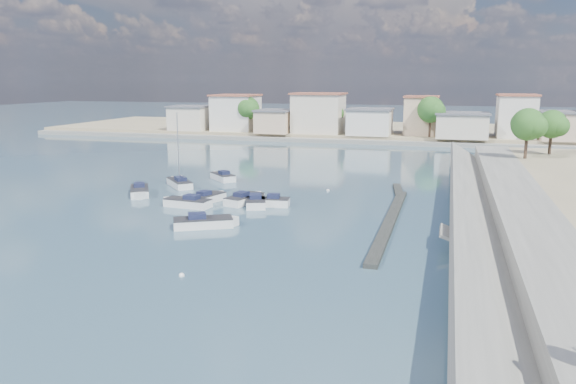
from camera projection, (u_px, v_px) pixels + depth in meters
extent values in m
plane|color=#294252|center=(362.00, 169.00, 80.34)|extent=(400.00, 400.00, 0.00)
cube|color=slate|center=(525.00, 214.00, 49.72)|extent=(5.00, 90.00, 1.80)
cube|color=slate|center=(473.00, 211.00, 50.90)|extent=(4.17, 90.00, 2.86)
cube|color=slate|center=(475.00, 243.00, 42.56)|extent=(5.31, 3.50, 1.94)
cube|color=black|center=(390.00, 221.00, 50.15)|extent=(1.00, 26.00, 0.35)
cube|color=black|center=(398.00, 191.00, 63.48)|extent=(2.00, 8.05, 0.30)
cube|color=gray|center=(396.00, 131.00, 129.19)|extent=(160.00, 40.00, 1.40)
cube|color=slate|center=(386.00, 143.00, 109.46)|extent=(160.00, 2.50, 0.80)
cube|color=beige|center=(191.00, 118.00, 125.36)|extent=(8.00, 8.00, 5.00)
cube|color=#595960|center=(191.00, 106.00, 124.83)|extent=(8.48, 8.48, 0.35)
cube|color=silver|center=(236.00, 113.00, 124.30)|extent=(9.00, 9.00, 7.50)
cube|color=#99513D|center=(236.00, 95.00, 123.52)|extent=(9.54, 9.54, 0.35)
cube|color=#D2B190|center=(275.00, 122.00, 119.07)|extent=(7.00, 8.00, 4.50)
cube|color=#595960|center=(275.00, 110.00, 118.59)|extent=(7.42, 8.48, 0.35)
cube|color=beige|center=(319.00, 114.00, 118.17)|extent=(10.00, 9.00, 8.00)
cube|color=#99513D|center=(319.00, 94.00, 117.35)|extent=(10.60, 9.54, 0.35)
cube|color=silver|center=(370.00, 122.00, 114.56)|extent=(8.50, 8.50, 5.00)
cube|color=#595960|center=(370.00, 109.00, 114.03)|extent=(9.01, 9.01, 0.35)
cube|color=#D2B190|center=(421.00, 116.00, 114.44)|extent=(6.50, 7.50, 7.50)
cube|color=#99513D|center=(422.00, 97.00, 113.66)|extent=(6.89, 7.95, 0.35)
cube|color=beige|center=(462.00, 126.00, 108.81)|extent=(9.50, 9.00, 4.50)
cube|color=#595960|center=(463.00, 113.00, 108.33)|extent=(10.07, 9.54, 0.35)
cube|color=silver|center=(516.00, 117.00, 108.59)|extent=(7.00, 8.00, 8.00)
cube|color=#99513D|center=(518.00, 95.00, 107.76)|extent=(7.42, 8.48, 0.35)
cube|color=#D2B190|center=(562.00, 126.00, 104.84)|extent=(8.00, 9.00, 5.00)
cube|color=#595960|center=(564.00, 112.00, 104.31)|extent=(8.48, 9.54, 0.35)
cylinder|color=#38281E|center=(248.00, 124.00, 120.80)|extent=(0.44, 0.44, 3.38)
sphere|color=#214F1A|center=(248.00, 108.00, 120.14)|extent=(4.80, 4.80, 4.80)
sphere|color=#214F1A|center=(251.00, 109.00, 119.37)|extent=(3.60, 3.60, 3.60)
sphere|color=#214F1A|center=(246.00, 107.00, 120.73)|extent=(3.30, 3.30, 3.30)
cylinder|color=#38281E|center=(333.00, 126.00, 118.81)|extent=(0.44, 0.44, 2.93)
sphere|color=#214F1A|center=(333.00, 112.00, 118.24)|extent=(4.16, 4.16, 4.16)
sphere|color=#214F1A|center=(337.00, 113.00, 117.57)|extent=(3.12, 3.12, 3.12)
sphere|color=#214F1A|center=(331.00, 111.00, 118.75)|extent=(2.86, 2.86, 2.86)
cylinder|color=#38281E|center=(430.00, 128.00, 109.57)|extent=(0.44, 0.44, 3.60)
sphere|color=#214F1A|center=(431.00, 110.00, 108.87)|extent=(5.12, 5.12, 5.12)
sphere|color=#214F1A|center=(436.00, 111.00, 108.05)|extent=(3.84, 3.84, 3.84)
sphere|color=#214F1A|center=(427.00, 109.00, 109.50)|extent=(3.52, 3.52, 3.52)
cylinder|color=#38281E|center=(516.00, 130.00, 108.12)|extent=(0.44, 0.44, 3.15)
sphere|color=#214F1A|center=(517.00, 113.00, 107.51)|extent=(4.48, 4.48, 4.48)
sphere|color=#214F1A|center=(522.00, 115.00, 106.79)|extent=(3.36, 3.36, 3.36)
sphere|color=#214F1A|center=(513.00, 113.00, 108.06)|extent=(3.08, 3.08, 3.08)
cylinder|color=#38281E|center=(526.00, 147.00, 77.49)|extent=(0.44, 0.44, 3.15)
sphere|color=#214F1A|center=(528.00, 124.00, 76.88)|extent=(4.48, 4.48, 4.48)
sphere|color=#214F1A|center=(535.00, 126.00, 76.16)|extent=(3.36, 3.36, 3.36)
sphere|color=#214F1A|center=(522.00, 123.00, 77.43)|extent=(3.08, 3.08, 3.08)
cylinder|color=#38281E|center=(550.00, 144.00, 82.09)|extent=(0.44, 0.44, 2.93)
sphere|color=#214F1A|center=(552.00, 124.00, 81.52)|extent=(4.16, 4.16, 4.16)
sphere|color=#214F1A|center=(558.00, 126.00, 80.85)|extent=(3.12, 3.12, 3.12)
sphere|color=#214F1A|center=(547.00, 123.00, 82.03)|extent=(2.86, 2.86, 2.86)
cube|color=white|center=(255.00, 202.00, 57.03)|extent=(3.42, 5.15, 1.00)
cube|color=white|center=(255.00, 198.00, 59.05)|extent=(1.76, 1.76, 1.00)
cube|color=#262628|center=(255.00, 198.00, 56.93)|extent=(3.45, 5.17, 0.08)
cube|color=#1B213F|center=(255.00, 196.00, 56.41)|extent=(1.59, 1.75, 0.48)
cube|color=white|center=(244.00, 200.00, 57.98)|extent=(3.15, 4.97, 1.00)
cube|color=white|center=(256.00, 197.00, 59.60)|extent=(1.79, 1.79, 1.00)
cube|color=#262628|center=(244.00, 196.00, 57.88)|extent=(3.19, 4.98, 0.08)
cube|color=#1B213F|center=(241.00, 194.00, 57.46)|extent=(1.52, 1.67, 0.48)
cube|color=white|center=(188.00, 204.00, 56.33)|extent=(4.86, 2.26, 1.00)
cube|color=white|center=(171.00, 202.00, 57.07)|extent=(1.78, 1.78, 1.00)
cube|color=#262628|center=(188.00, 199.00, 56.23)|extent=(4.86, 2.30, 0.08)
cube|color=#1B213F|center=(192.00, 197.00, 56.01)|extent=(1.52, 1.25, 0.48)
cube|color=white|center=(270.00, 203.00, 56.73)|extent=(4.09, 2.11, 1.00)
cube|color=white|center=(254.00, 203.00, 56.96)|extent=(1.59, 1.59, 1.00)
cube|color=#262628|center=(270.00, 198.00, 56.63)|extent=(4.10, 2.14, 0.08)
cube|color=#1B213F|center=(274.00, 196.00, 56.53)|extent=(1.30, 1.14, 0.48)
cube|color=white|center=(207.00, 199.00, 58.46)|extent=(2.90, 4.59, 1.00)
cube|color=white|center=(218.00, 196.00, 59.96)|extent=(1.61, 1.61, 1.00)
cube|color=#262628|center=(207.00, 195.00, 58.36)|extent=(2.93, 4.60, 0.08)
cube|color=#1B213F|center=(204.00, 193.00, 57.96)|extent=(1.39, 1.54, 0.48)
cube|color=white|center=(223.00, 178.00, 71.15)|extent=(4.28, 4.25, 1.00)
cube|color=white|center=(217.00, 176.00, 72.73)|extent=(1.23, 1.23, 1.00)
cube|color=#262628|center=(223.00, 174.00, 71.05)|extent=(4.31, 4.27, 0.08)
cube|color=#1B213F|center=(224.00, 173.00, 70.64)|extent=(1.67, 1.67, 0.48)
cube|color=white|center=(140.00, 192.00, 62.21)|extent=(4.15, 5.20, 1.00)
cube|color=white|center=(140.00, 196.00, 60.19)|extent=(1.60, 1.60, 1.00)
cube|color=#262628|center=(139.00, 188.00, 62.11)|extent=(4.18, 5.22, 0.08)
cube|color=#1B213F|center=(139.00, 185.00, 62.53)|extent=(1.76, 1.87, 0.48)
cube|color=white|center=(203.00, 224.00, 48.61)|extent=(5.37, 4.10, 1.00)
cube|color=white|center=(228.00, 223.00, 49.05)|extent=(1.74, 1.74, 1.00)
cube|color=#262628|center=(203.00, 218.00, 48.51)|extent=(5.39, 4.14, 0.08)
cube|color=#1B213F|center=(197.00, 216.00, 48.36)|extent=(1.91, 1.79, 0.48)
cube|color=white|center=(180.00, 184.00, 66.85)|extent=(4.86, 5.09, 1.00)
cube|color=white|center=(174.00, 181.00, 68.90)|extent=(1.30, 1.30, 1.00)
cube|color=#262628|center=(179.00, 180.00, 66.76)|extent=(4.89, 5.12, 0.08)
cube|color=#1B213F|center=(181.00, 179.00, 66.24)|extent=(1.88, 1.91, 0.48)
cylinder|color=silver|center=(178.00, 147.00, 65.96)|extent=(0.12, 0.12, 8.00)
cylinder|color=silver|center=(182.00, 176.00, 65.56)|extent=(1.68, 1.83, 0.08)
sphere|color=white|center=(383.00, 241.00, 44.38)|extent=(0.38, 0.38, 0.38)
sphere|color=white|center=(390.00, 215.00, 52.99)|extent=(0.38, 0.38, 0.38)
sphere|color=white|center=(182.00, 276.00, 36.57)|extent=(0.38, 0.38, 0.38)
sphere|color=white|center=(453.00, 204.00, 57.45)|extent=(0.38, 0.38, 0.38)
sphere|color=white|center=(328.00, 191.00, 64.30)|extent=(0.38, 0.38, 0.38)
sphere|color=white|center=(457.00, 181.00, 70.54)|extent=(0.38, 0.38, 0.38)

